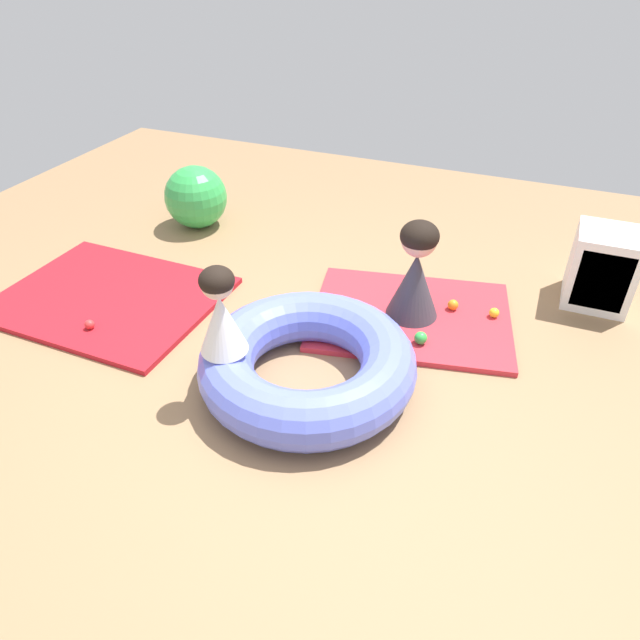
{
  "coord_description": "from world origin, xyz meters",
  "views": [
    {
      "loc": [
        1.21,
        -2.36,
        2.36
      ],
      "look_at": [
        0.14,
        0.27,
        0.35
      ],
      "focal_mm": 32.24,
      "sensor_mm": 36.0,
      "label": 1
    }
  ],
  "objects_px": {
    "play_ball_orange": "(453,305)",
    "play_ball_green": "(421,338)",
    "inflatable_cushion": "(307,363)",
    "exercise_ball_large": "(196,197)",
    "child_in_white": "(220,311)",
    "play_ball_red": "(90,324)",
    "play_ball_yellow": "(494,313)",
    "storage_cube": "(602,269)",
    "adult_seated": "(416,271)"
  },
  "relations": [
    {
      "from": "play_ball_orange",
      "to": "inflatable_cushion",
      "type": "bearing_deg",
      "value": -121.44
    },
    {
      "from": "play_ball_yellow",
      "to": "exercise_ball_large",
      "type": "relative_size",
      "value": 0.12
    },
    {
      "from": "adult_seated",
      "to": "storage_cube",
      "type": "bearing_deg",
      "value": 53.96
    },
    {
      "from": "inflatable_cushion",
      "to": "play_ball_orange",
      "type": "height_order",
      "value": "inflatable_cushion"
    },
    {
      "from": "inflatable_cushion",
      "to": "play_ball_green",
      "type": "xyz_separation_m",
      "value": [
        0.55,
        0.61,
        -0.08
      ]
    },
    {
      "from": "play_ball_green",
      "to": "exercise_ball_large",
      "type": "relative_size",
      "value": 0.15
    },
    {
      "from": "play_ball_yellow",
      "to": "child_in_white",
      "type": "bearing_deg",
      "value": -135.14
    },
    {
      "from": "child_in_white",
      "to": "play_ball_red",
      "type": "bearing_deg",
      "value": 120.92
    },
    {
      "from": "exercise_ball_large",
      "to": "storage_cube",
      "type": "bearing_deg",
      "value": -0.16
    },
    {
      "from": "play_ball_orange",
      "to": "play_ball_green",
      "type": "bearing_deg",
      "value": -103.69
    },
    {
      "from": "child_in_white",
      "to": "adult_seated",
      "type": "distance_m",
      "value": 1.44
    },
    {
      "from": "play_ball_yellow",
      "to": "storage_cube",
      "type": "xyz_separation_m",
      "value": [
        0.65,
        0.53,
        0.21
      ]
    },
    {
      "from": "play_ball_yellow",
      "to": "storage_cube",
      "type": "height_order",
      "value": "storage_cube"
    },
    {
      "from": "play_ball_green",
      "to": "exercise_ball_large",
      "type": "distance_m",
      "value": 2.58
    },
    {
      "from": "exercise_ball_large",
      "to": "storage_cube",
      "type": "relative_size",
      "value": 1.0
    },
    {
      "from": "adult_seated",
      "to": "play_ball_red",
      "type": "relative_size",
      "value": 10.77
    },
    {
      "from": "exercise_ball_large",
      "to": "play_ball_orange",
      "type": "bearing_deg",
      "value": -12.76
    },
    {
      "from": "play_ball_red",
      "to": "play_ball_yellow",
      "type": "relative_size",
      "value": 0.95
    },
    {
      "from": "exercise_ball_large",
      "to": "play_ball_green",
      "type": "bearing_deg",
      "value": -23.85
    },
    {
      "from": "play_ball_orange",
      "to": "play_ball_green",
      "type": "xyz_separation_m",
      "value": [
        -0.12,
        -0.48,
        0.01
      ]
    },
    {
      "from": "inflatable_cushion",
      "to": "storage_cube",
      "type": "distance_m",
      "value": 2.29
    },
    {
      "from": "child_in_white",
      "to": "storage_cube",
      "type": "distance_m",
      "value": 2.77
    },
    {
      "from": "storage_cube",
      "to": "exercise_ball_large",
      "type": "bearing_deg",
      "value": 179.84
    },
    {
      "from": "inflatable_cushion",
      "to": "exercise_ball_large",
      "type": "distance_m",
      "value": 2.44
    },
    {
      "from": "inflatable_cushion",
      "to": "exercise_ball_large",
      "type": "xyz_separation_m",
      "value": [
        -1.8,
        1.65,
        0.11
      ]
    },
    {
      "from": "inflatable_cushion",
      "to": "play_ball_green",
      "type": "height_order",
      "value": "inflatable_cushion"
    },
    {
      "from": "play_ball_red",
      "to": "play_ball_green",
      "type": "xyz_separation_m",
      "value": [
        2.14,
        0.69,
        0.01
      ]
    },
    {
      "from": "exercise_ball_large",
      "to": "play_ball_red",
      "type": "bearing_deg",
      "value": -82.97
    },
    {
      "from": "play_ball_orange",
      "to": "play_ball_green",
      "type": "distance_m",
      "value": 0.49
    },
    {
      "from": "child_in_white",
      "to": "play_ball_yellow",
      "type": "xyz_separation_m",
      "value": [
        1.36,
        1.35,
        -0.52
      ]
    },
    {
      "from": "inflatable_cushion",
      "to": "exercise_ball_large",
      "type": "height_order",
      "value": "exercise_ball_large"
    },
    {
      "from": "play_ball_orange",
      "to": "storage_cube",
      "type": "relative_size",
      "value": 0.14
    },
    {
      "from": "play_ball_orange",
      "to": "storage_cube",
      "type": "height_order",
      "value": "storage_cube"
    },
    {
      "from": "child_in_white",
      "to": "storage_cube",
      "type": "bearing_deg",
      "value": -7.81
    },
    {
      "from": "play_ball_red",
      "to": "play_ball_yellow",
      "type": "distance_m",
      "value": 2.8
    },
    {
      "from": "child_in_white",
      "to": "exercise_ball_large",
      "type": "height_order",
      "value": "child_in_white"
    },
    {
      "from": "inflatable_cushion",
      "to": "adult_seated",
      "type": "bearing_deg",
      "value": 66.3
    },
    {
      "from": "play_ball_red",
      "to": "exercise_ball_large",
      "type": "bearing_deg",
      "value": 97.03
    },
    {
      "from": "play_ball_yellow",
      "to": "play_ball_orange",
      "type": "bearing_deg",
      "value": -177.17
    },
    {
      "from": "storage_cube",
      "to": "adult_seated",
      "type": "bearing_deg",
      "value": -149.16
    },
    {
      "from": "play_ball_red",
      "to": "adult_seated",
      "type": "bearing_deg",
      "value": 26.78
    },
    {
      "from": "child_in_white",
      "to": "play_ball_green",
      "type": "distance_m",
      "value": 1.38
    },
    {
      "from": "play_ball_yellow",
      "to": "play_ball_green",
      "type": "bearing_deg",
      "value": -129.3
    },
    {
      "from": "inflatable_cushion",
      "to": "play_ball_orange",
      "type": "bearing_deg",
      "value": 58.56
    },
    {
      "from": "adult_seated",
      "to": "child_in_white",
      "type": "bearing_deg",
      "value": -101.54
    },
    {
      "from": "child_in_white",
      "to": "play_ball_red",
      "type": "relative_size",
      "value": 8.03
    },
    {
      "from": "play_ball_red",
      "to": "play_ball_orange",
      "type": "relative_size",
      "value": 0.87
    },
    {
      "from": "inflatable_cushion",
      "to": "exercise_ball_large",
      "type": "relative_size",
      "value": 2.34
    },
    {
      "from": "child_in_white",
      "to": "play_ball_red",
      "type": "xyz_separation_m",
      "value": [
        -1.18,
        0.17,
        -0.52
      ]
    },
    {
      "from": "adult_seated",
      "to": "play_ball_orange",
      "type": "distance_m",
      "value": 0.44
    }
  ]
}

